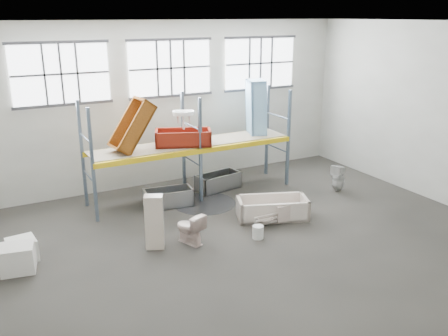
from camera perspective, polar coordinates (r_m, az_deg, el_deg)
floor at (r=11.48m, az=3.57°, el=-8.95°), size 12.00×10.00×0.10m
ceiling at (r=10.25m, az=4.15°, el=17.41°), size 12.00×10.00×0.10m
wall_back at (r=15.01m, az=-6.46°, el=7.70°), size 12.00×0.10×5.00m
wall_right at (r=14.64m, az=24.52°, el=5.95°), size 0.10×10.00×5.00m
window_left at (r=13.89m, az=-18.99°, el=10.63°), size 2.60×0.04×1.60m
window_mid at (r=14.75m, az=-6.45°, el=11.84°), size 2.60×0.04×1.60m
window_right at (r=16.21m, az=4.35°, el=12.44°), size 2.60×0.04×1.60m
rack_upright_la at (r=12.38m, az=-15.48°, el=0.19°), size 0.08×0.08×3.00m
rack_upright_lb at (r=13.51m, az=-16.65°, el=1.55°), size 0.08×0.08×3.00m
rack_upright_ma at (r=13.30m, az=-2.84°, el=2.05°), size 0.08×0.08×3.00m
rack_upright_mb at (r=14.36m, az=-4.90°, el=3.20°), size 0.08×0.08×3.00m
rack_upright_ra at (r=14.79m, az=7.73°, el=3.53°), size 0.08×0.08×3.00m
rack_upright_rb at (r=15.74m, az=5.19°, el=4.50°), size 0.08×0.08×3.00m
rack_beam_front at (r=13.30m, az=-2.84°, el=2.05°), size 6.00×0.10×0.14m
rack_beam_back at (r=14.36m, az=-4.90°, el=3.20°), size 6.00×0.10×0.14m
shelf_deck at (r=13.81m, az=-3.92°, el=2.96°), size 5.90×1.10×0.03m
wet_patch at (r=13.62m, az=-2.39°, el=-4.23°), size 1.80×1.80×0.00m
bathtub_beige at (r=12.64m, az=5.82°, el=-4.80°), size 2.03×1.47×0.54m
cistern_spare at (r=12.36m, az=7.19°, el=-5.36°), size 0.45×0.24×0.42m
sink_in_tub at (r=12.16m, az=4.93°, el=-6.29°), size 0.56×0.56×0.16m
toilet_beige at (r=11.22m, az=-4.15°, el=-7.20°), size 0.66×0.85×0.76m
cistern_tall at (r=10.97m, az=-8.37°, el=-6.44°), size 0.49×0.41×1.28m
toilet_white at (r=14.82m, az=13.57°, el=-1.16°), size 0.45×0.45×0.83m
steel_tub_left at (r=13.43m, az=-6.69°, el=-3.55°), size 1.40×0.79×0.49m
steel_tub_right at (r=14.61m, az=-0.72°, el=-1.61°), size 1.45×0.84×0.50m
rust_tub_flat at (r=13.52m, az=-4.92°, el=3.67°), size 1.73×1.27×0.44m
rust_tub_tilted at (r=13.01m, az=-10.98°, el=4.98°), size 1.31×0.86×1.50m
sink_on_shelf at (r=13.47m, az=-4.85°, el=4.82°), size 0.74×0.67×0.54m
blue_tub_upright at (r=14.80m, az=3.88°, el=7.22°), size 0.76×0.93×1.73m
bucket at (r=11.54m, az=4.10°, el=-7.68°), size 0.33×0.33×0.32m
carton_near at (r=10.96m, az=-23.53°, el=-9.93°), size 0.77×0.69×0.58m
carton_far at (r=11.42m, az=-23.09°, el=-9.00°), size 0.63×0.63×0.48m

